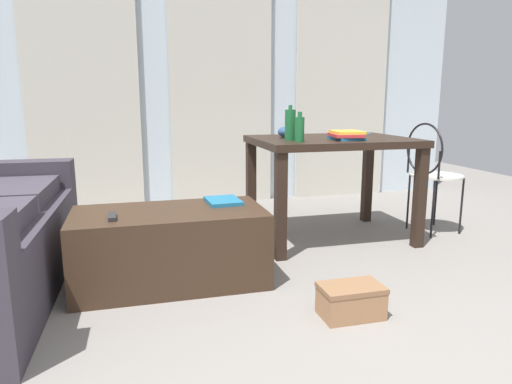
# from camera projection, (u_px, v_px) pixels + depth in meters

# --- Properties ---
(ground_plane) EXTENTS (8.19, 8.19, 0.00)m
(ground_plane) POSITION_uv_depth(u_px,v_px,m) (287.00, 270.00, 2.88)
(ground_plane) COLOR gray
(wall_back) EXTENTS (5.05, 0.10, 2.52)m
(wall_back) POSITION_uv_depth(u_px,v_px,m) (220.00, 76.00, 4.62)
(wall_back) COLOR silver
(wall_back) RESTS_ON ground
(curtains) EXTENTS (3.59, 0.03, 2.22)m
(curtains) POSITION_uv_depth(u_px,v_px,m) (221.00, 91.00, 4.57)
(curtains) COLOR beige
(curtains) RESTS_ON ground
(coffee_table) EXTENTS (1.07, 0.55, 0.42)m
(coffee_table) POSITION_uv_depth(u_px,v_px,m) (170.00, 247.00, 2.64)
(coffee_table) COLOR #382619
(coffee_table) RESTS_ON ground
(craft_table) EXTENTS (1.13, 0.85, 0.76)m
(craft_table) POSITION_uv_depth(u_px,v_px,m) (331.00, 153.00, 3.42)
(craft_table) COLOR black
(craft_table) RESTS_ON ground
(wire_chair) EXTENTS (0.40, 0.41, 0.86)m
(wire_chair) POSITION_uv_depth(u_px,v_px,m) (430.00, 166.00, 3.59)
(wire_chair) COLOR silver
(wire_chair) RESTS_ON ground
(bottle_near) EXTENTS (0.07, 0.07, 0.24)m
(bottle_near) POSITION_uv_depth(u_px,v_px,m) (290.00, 125.00, 3.17)
(bottle_near) COLOR #195B2D
(bottle_near) RESTS_ON craft_table
(bottle_far) EXTENTS (0.06, 0.06, 0.20)m
(bottle_far) POSITION_uv_depth(u_px,v_px,m) (300.00, 129.00, 3.05)
(bottle_far) COLOR #195B2D
(bottle_far) RESTS_ON craft_table
(bowl) EXTENTS (0.14, 0.14, 0.08)m
(bowl) POSITION_uv_depth(u_px,v_px,m) (287.00, 132.00, 3.40)
(bowl) COLOR #2D4C7A
(bowl) RESTS_ON craft_table
(book_stack) EXTENTS (0.24, 0.29, 0.06)m
(book_stack) POSITION_uv_depth(u_px,v_px,m) (346.00, 135.00, 3.23)
(book_stack) COLOR #1E668C
(book_stack) RESTS_ON craft_table
(scissors) EXTENTS (0.09, 0.11, 0.00)m
(scissors) POSITION_uv_depth(u_px,v_px,m) (366.00, 134.00, 3.76)
(scissors) COLOR #9EA0A5
(scissors) RESTS_ON craft_table
(tv_remote_primary) EXTENTS (0.05, 0.15, 0.02)m
(tv_remote_primary) POSITION_uv_depth(u_px,v_px,m) (112.00, 217.00, 2.43)
(tv_remote_primary) COLOR #232326
(tv_remote_primary) RESTS_ON coffee_table
(magazine) EXTENTS (0.20, 0.26, 0.02)m
(magazine) POSITION_uv_depth(u_px,v_px,m) (223.00, 201.00, 2.80)
(magazine) COLOR #1E668C
(magazine) RESTS_ON coffee_table
(shoebox) EXTENTS (0.30, 0.19, 0.16)m
(shoebox) POSITION_uv_depth(u_px,v_px,m) (351.00, 301.00, 2.25)
(shoebox) COLOR #996B47
(shoebox) RESTS_ON ground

